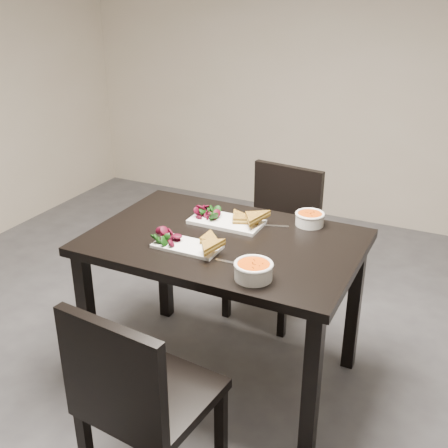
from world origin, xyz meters
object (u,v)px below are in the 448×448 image
at_px(chair_near, 138,397).
at_px(soup_bowl_near, 254,270).
at_px(table, 224,258).
at_px(chair_far, 277,232).
at_px(plate_far, 227,222).
at_px(plate_near, 187,246).
at_px(soup_bowl_far, 310,218).

relative_size(chair_near, soup_bowl_near, 5.52).
distance_m(chair_near, soup_bowl_near, 0.63).
bearing_deg(soup_bowl_near, table, 133.35).
height_order(chair_far, plate_far, chair_far).
bearing_deg(chair_near, table, 99.10).
relative_size(soup_bowl_near, plate_far, 0.45).
height_order(chair_far, plate_near, chair_far).
bearing_deg(table, soup_bowl_near, -46.65).
bearing_deg(table, plate_near, -123.22).
bearing_deg(chair_near, plate_far, 102.26).
bearing_deg(chair_near, plate_near, 109.00).
relative_size(chair_far, plate_far, 2.47).
distance_m(chair_far, plate_far, 0.62).
distance_m(chair_near, soup_bowl_far, 1.16).
distance_m(plate_near, soup_bowl_far, 0.61).
distance_m(soup_bowl_near, plate_far, 0.54).
bearing_deg(soup_bowl_far, soup_bowl_near, -93.52).
height_order(chair_far, soup_bowl_far, chair_far).
xyz_separation_m(chair_far, soup_bowl_near, (0.27, -0.99, 0.30)).
bearing_deg(plate_far, table, -68.23).
distance_m(table, plate_far, 0.20).
bearing_deg(chair_far, soup_bowl_near, -68.16).
bearing_deg(plate_far, plate_near, -97.54).
bearing_deg(table, chair_near, -86.60).
xyz_separation_m(table, chair_near, (0.05, -0.78, -0.17)).
height_order(table, plate_far, plate_far).
height_order(table, plate_near, plate_near).
xyz_separation_m(chair_near, plate_far, (-0.11, 0.93, 0.27)).
bearing_deg(chair_near, soup_bowl_far, 82.76).
xyz_separation_m(table, plate_near, (-0.10, -0.15, 0.11)).
distance_m(table, chair_near, 0.80).
distance_m(soup_bowl_near, soup_bowl_far, 0.59).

